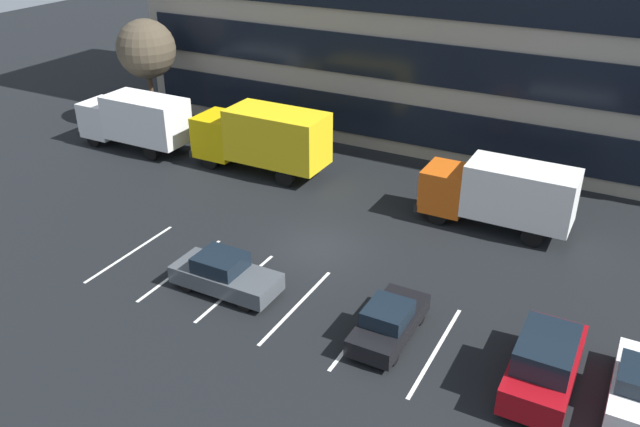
{
  "coord_description": "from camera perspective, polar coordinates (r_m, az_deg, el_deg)",
  "views": [
    {
      "loc": [
        11.93,
        -22.08,
        14.71
      ],
      "look_at": [
        -0.18,
        0.51,
        1.4
      ],
      "focal_mm": 36.69,
      "sensor_mm": 36.0,
      "label": 1
    }
  ],
  "objects": [
    {
      "name": "lot_markings",
      "position": [
        25.95,
        -4.75,
        -7.2
      ],
      "size": [
        14.14,
        5.4,
        0.01
      ],
      "color": "silver",
      "rests_on": "ground_plane"
    },
    {
      "name": "box_truck_orange",
      "position": [
        30.96,
        15.43,
        1.78
      ],
      "size": [
        6.98,
        2.31,
        3.23
      ],
      "color": "#D85914",
      "rests_on": "ground_plane"
    },
    {
      "name": "ground_plane",
      "position": [
        29.09,
        -0.15,
        -2.94
      ],
      "size": [
        120.0,
        120.0,
        0.0
      ],
      "primitive_type": "plane",
      "color": "black"
    },
    {
      "name": "sedan_black",
      "position": [
        23.53,
        6.02,
        -9.38
      ],
      "size": [
        1.66,
        3.97,
        1.42
      ],
      "color": "black",
      "rests_on": "ground_plane"
    },
    {
      "name": "bare_tree",
      "position": [
        43.46,
        -14.92,
        13.69
      ],
      "size": [
        3.68,
        3.68,
        6.89
      ],
      "color": "#473323",
      "rests_on": "ground_plane"
    },
    {
      "name": "sedan_charcoal",
      "position": [
        26.09,
        -8.3,
        -5.28
      ],
      "size": [
        4.34,
        1.82,
        1.55
      ],
      "color": "#474C51",
      "rests_on": "ground_plane"
    },
    {
      "name": "suv_maroon",
      "position": [
        22.37,
        19.01,
        -12.21
      ],
      "size": [
        1.92,
        4.54,
        2.05
      ],
      "color": "maroon",
      "rests_on": "ground_plane"
    },
    {
      "name": "box_truck_yellow_all",
      "position": [
        35.92,
        -5.1,
        6.67
      ],
      "size": [
        7.81,
        2.59,
        3.62
      ],
      "color": "yellow",
      "rests_on": "ground_plane"
    },
    {
      "name": "box_truck_white",
      "position": [
        40.56,
        -15.85,
        7.92
      ],
      "size": [
        7.13,
        2.36,
        3.3
      ],
      "color": "white",
      "rests_on": "ground_plane"
    }
  ]
}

